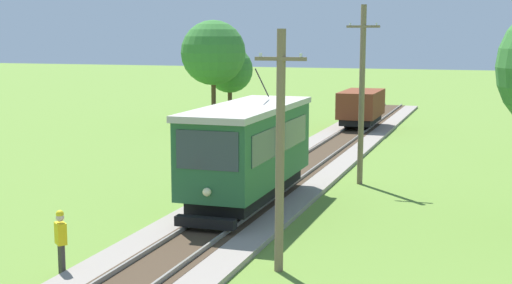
{
  "coord_description": "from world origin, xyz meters",
  "views": [
    {
      "loc": [
        8.52,
        -3.86,
        6.39
      ],
      "look_at": [
        -0.5,
        23.28,
        2.11
      ],
      "focal_mm": 50.89,
      "sensor_mm": 36.0,
      "label": 1
    }
  ],
  "objects": [
    {
      "name": "red_tram",
      "position": [
        0.0,
        20.89,
        2.19
      ],
      "size": [
        2.6,
        8.54,
        4.79
      ],
      "color": "#235633",
      "rests_on": "rail_right"
    },
    {
      "name": "freight_car",
      "position": [
        0.0,
        44.01,
        1.56
      ],
      "size": [
        2.4,
        5.2,
        2.31
      ],
      "color": "brown",
      "rests_on": "rail_right"
    },
    {
      "name": "utility_pole_near_tram",
      "position": [
        3.11,
        14.44,
        3.36
      ],
      "size": [
        1.4,
        0.41,
        6.52
      ],
      "color": "#7A664C",
      "rests_on": "ground"
    },
    {
      "name": "utility_pole_mid",
      "position": [
        3.11,
        26.58,
        3.89
      ],
      "size": [
        1.4,
        0.37,
        7.6
      ],
      "color": "#7A664C",
      "rests_on": "ground"
    },
    {
      "name": "track_worker",
      "position": [
        -2.27,
        12.18,
        0.98
      ],
      "size": [
        0.44,
        0.43,
        1.78
      ],
      "rotation": [
        0.0,
        0.0,
        0.85
      ],
      "color": "#38332D",
      "rests_on": "ground"
    },
    {
      "name": "tree_left_near",
      "position": [
        -10.08,
        45.99,
        3.76
      ],
      "size": [
        3.38,
        3.38,
        5.47
      ],
      "color": "#4C3823",
      "rests_on": "ground"
    },
    {
      "name": "tree_right_far",
      "position": [
        -10.14,
        42.93,
        5.08
      ],
      "size": [
        4.48,
        4.48,
        7.33
      ],
      "color": "#4C3823",
      "rests_on": "ground"
    }
  ]
}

